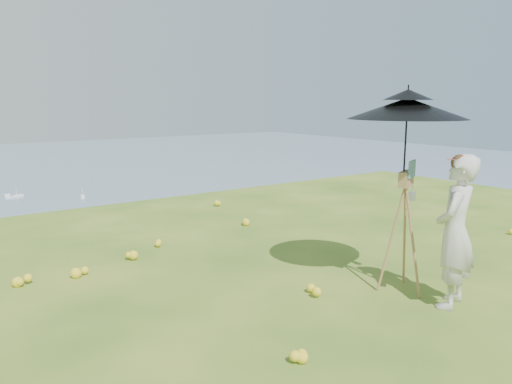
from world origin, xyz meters
TOP-DOWN VIEW (x-y plane):
  - ground at (0.00, 0.00)m, footprint 14.00×14.00m
  - slope_trees at (0.00, 35.00)m, footprint 110.00×50.00m
  - wildflowers at (0.00, 0.25)m, footprint 10.00×10.50m
  - painter at (-0.69, -0.44)m, footprint 0.71×0.58m
  - field_easel at (-0.77, 0.17)m, footprint 0.77×0.77m
  - sun_umbrella at (-0.78, 0.20)m, footprint 1.58×1.58m
  - painter_cap at (-0.69, -0.44)m, footprint 0.23×0.26m

SIDE VIEW (x-z plane):
  - slope_trees at x=0.00m, z-range -18.00..-12.00m
  - ground at x=0.00m, z-range 0.00..0.00m
  - wildflowers at x=0.00m, z-range 0.00..0.12m
  - field_easel at x=-0.77m, z-range 0.00..1.54m
  - painter at x=-0.69m, z-range 0.00..1.66m
  - painter_cap at x=-0.69m, z-range 1.56..1.66m
  - sun_umbrella at x=-0.78m, z-range 1.27..2.38m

